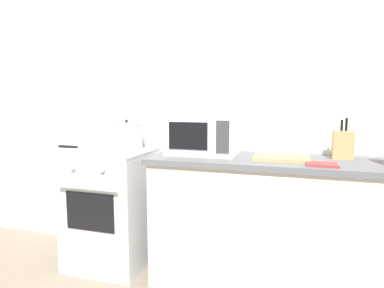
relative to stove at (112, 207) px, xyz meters
name	(u,v)px	position (x,y,z in m)	size (l,w,h in m)	color
back_wall	(203,108)	(0.65, 0.37, 0.79)	(4.40, 0.10, 2.50)	silver
lower_cabinet_right	(271,226)	(1.25, 0.02, -0.02)	(1.64, 0.56, 0.88)	beige
countertop_right	(273,161)	(1.25, 0.02, 0.44)	(1.70, 0.60, 0.04)	#59595E
stove	(112,207)	(0.00, 0.00, 0.00)	(0.60, 0.64, 0.92)	silver
stock_pot	(127,136)	(0.09, 0.11, 0.57)	(0.34, 0.25, 0.25)	silver
frying_pan	(92,149)	(-0.09, -0.11, 0.48)	(0.42, 0.22, 0.05)	silver
microwave	(203,134)	(0.74, 0.08, 0.61)	(0.50, 0.37, 0.30)	white
cutting_board	(282,158)	(1.30, 0.00, 0.47)	(0.36, 0.26, 0.02)	tan
knife_block	(343,145)	(1.69, 0.14, 0.56)	(0.13, 0.10, 0.28)	tan
oven_mitt	(322,164)	(1.54, -0.16, 0.47)	(0.18, 0.14, 0.02)	#993333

